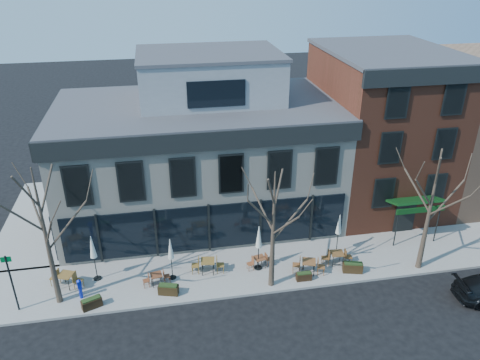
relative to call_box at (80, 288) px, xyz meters
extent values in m
plane|color=black|center=(7.39, 3.11, -0.80)|extent=(120.00, 120.00, 0.00)
cube|color=gray|center=(10.64, 0.96, -0.72)|extent=(33.50, 4.70, 0.15)
cube|color=gray|center=(-3.86, 9.11, -0.72)|extent=(4.50, 12.00, 0.15)
cube|color=beige|center=(7.39, 8.11, 3.20)|extent=(18.00, 10.00, 8.00)
cube|color=#47474C|center=(7.39, 8.11, 7.25)|extent=(18.30, 10.30, 0.30)
cube|color=black|center=(7.39, 2.99, 6.75)|extent=(18.30, 0.25, 1.10)
cube|color=black|center=(-1.73, 8.11, 6.75)|extent=(0.25, 10.30, 1.10)
cube|color=black|center=(7.39, 3.05, 1.10)|extent=(17.20, 0.12, 3.00)
cube|color=black|center=(-1.67, 7.11, 1.10)|extent=(0.12, 7.50, 3.00)
cube|color=gray|center=(8.39, 9.11, 8.80)|extent=(9.00, 6.50, 3.00)
cube|color=brown|center=(20.39, 8.11, 4.70)|extent=(8.00, 10.00, 11.00)
cube|color=#47474C|center=(20.39, 8.11, 10.25)|extent=(8.20, 10.20, 0.25)
cube|color=black|center=(20.39, 2.99, 9.80)|extent=(8.20, 0.25, 1.00)
cube|color=#0C3611|center=(20.39, 2.26, 2.10)|extent=(3.20, 1.66, 0.67)
cube|color=black|center=(20.39, 3.06, 0.45)|extent=(1.40, 0.10, 2.50)
cone|color=#382B21|center=(-1.11, -0.09, 3.31)|extent=(0.34, 0.34, 7.92)
cylinder|color=#382B21|center=(-0.05, 0.10, 3.88)|extent=(2.23, 0.50, 2.48)
cylinder|color=#382B21|center=(-1.56, 0.88, 4.34)|extent=(1.03, 2.05, 2.14)
cylinder|color=#382B21|center=(-1.96, -0.39, 4.86)|extent=(1.80, 0.75, 2.21)
cylinder|color=#382B21|center=(-0.66, -1.05, 4.25)|extent=(1.03, 2.04, 2.28)
cone|color=#382B21|center=(10.39, -0.79, 2.87)|extent=(0.34, 0.34, 7.04)
cylinder|color=#382B21|center=(11.34, -0.62, 3.38)|extent=(2.00, 0.46, 2.21)
cylinder|color=#382B21|center=(9.99, 0.07, 3.79)|extent=(0.93, 1.84, 1.91)
cylinder|color=#382B21|center=(9.64, -1.06, 4.24)|extent=(1.61, 0.68, 1.97)
cylinder|color=#382B21|center=(10.79, -1.64, 3.71)|extent=(0.93, 1.83, 2.03)
cone|color=#382B21|center=(19.39, -0.79, 3.09)|extent=(0.34, 0.34, 7.48)
cylinder|color=#382B21|center=(20.40, -0.61, 3.63)|extent=(2.12, 0.48, 2.35)
cylinder|color=#382B21|center=(18.96, 0.13, 4.07)|extent=(0.98, 1.94, 2.03)
cylinder|color=#382B21|center=(18.59, -1.08, 4.55)|extent=(1.71, 0.71, 2.09)
cylinder|color=#382B21|center=(19.81, -1.70, 3.98)|extent=(0.98, 1.94, 2.16)
cylinder|color=black|center=(-3.11, -0.39, 1.05)|extent=(0.10, 0.10, 3.40)
cube|color=#005926|center=(-3.11, -0.39, 2.55)|extent=(0.50, 0.04, 0.30)
cylinder|color=#0D22B5|center=(0.00, 0.00, -0.32)|extent=(0.19, 0.19, 0.65)
cube|color=#0D22B5|center=(0.00, 0.00, 0.24)|extent=(0.25, 0.23, 0.47)
cone|color=#0D22B5|center=(0.00, 0.00, 0.52)|extent=(0.24, 0.24, 0.11)
cube|color=brown|center=(-0.87, 1.11, 0.16)|extent=(1.01, 1.01, 0.04)
cylinder|color=black|center=(-1.28, 0.94, -0.25)|extent=(0.04, 0.04, 0.80)
cylinder|color=black|center=(-0.70, 0.70, -0.25)|extent=(0.04, 0.04, 0.80)
cylinder|color=black|center=(-1.04, 1.51, -0.25)|extent=(0.04, 0.04, 0.80)
cylinder|color=black|center=(-0.47, 1.28, -0.25)|extent=(0.04, 0.04, 0.80)
cube|color=brown|center=(4.06, 0.40, 0.00)|extent=(0.72, 0.72, 0.04)
cylinder|color=black|center=(3.85, 0.11, -0.33)|extent=(0.04, 0.04, 0.64)
cylinder|color=black|center=(4.34, 0.19, -0.33)|extent=(0.04, 0.04, 0.64)
cylinder|color=black|center=(3.77, 0.60, -0.33)|extent=(0.04, 0.04, 0.64)
cylinder|color=black|center=(4.26, 0.69, -0.33)|extent=(0.04, 0.04, 0.64)
cube|color=brown|center=(7.02, 0.96, 0.16)|extent=(0.88, 0.88, 0.04)
cylinder|color=black|center=(6.67, 0.70, -0.25)|extent=(0.04, 0.04, 0.80)
cylinder|color=black|center=(7.29, 0.61, -0.25)|extent=(0.04, 0.04, 0.80)
cylinder|color=black|center=(6.76, 1.32, -0.25)|extent=(0.04, 0.04, 0.80)
cylinder|color=black|center=(7.38, 1.23, -0.25)|extent=(0.04, 0.04, 0.80)
cube|color=brown|center=(10.08, 0.89, 0.02)|extent=(0.77, 0.77, 0.04)
cylinder|color=black|center=(9.89, 0.58, -0.32)|extent=(0.04, 0.04, 0.66)
cylinder|color=black|center=(10.39, 0.70, -0.32)|extent=(0.04, 0.04, 0.66)
cylinder|color=black|center=(9.78, 1.08, -0.32)|extent=(0.04, 0.04, 0.66)
cylinder|color=black|center=(10.27, 1.20, -0.32)|extent=(0.04, 0.04, 0.66)
cube|color=brown|center=(12.77, -0.15, 0.15)|extent=(0.96, 0.96, 0.04)
cylinder|color=black|center=(12.38, -0.35, -0.25)|extent=(0.04, 0.04, 0.79)
cylinder|color=black|center=(12.97, -0.53, -0.25)|extent=(0.04, 0.04, 0.79)
cylinder|color=black|center=(12.57, 0.24, -0.25)|extent=(0.04, 0.04, 0.79)
cylinder|color=black|center=(13.16, 0.05, -0.25)|extent=(0.04, 0.04, 0.79)
cube|color=brown|center=(14.68, 0.37, 0.13)|extent=(0.82, 0.82, 0.04)
cylinder|color=black|center=(14.35, 0.10, -0.26)|extent=(0.04, 0.04, 0.77)
cylinder|color=black|center=(14.95, 0.04, -0.26)|extent=(0.04, 0.04, 0.77)
cylinder|color=black|center=(14.42, 0.69, -0.26)|extent=(0.04, 0.04, 0.77)
cylinder|color=black|center=(15.01, 0.63, -0.26)|extent=(0.04, 0.04, 0.77)
cylinder|color=black|center=(0.71, 1.51, -0.62)|extent=(0.46, 0.46, 0.06)
cylinder|color=black|center=(0.71, 1.51, 0.51)|extent=(0.05, 0.05, 2.31)
cone|color=silver|center=(0.71, 1.51, 1.56)|extent=(0.38, 0.38, 1.37)
cylinder|color=black|center=(4.96, 0.81, -0.62)|extent=(0.42, 0.42, 0.06)
cylinder|color=black|center=(4.96, 0.81, 0.41)|extent=(0.05, 0.05, 2.11)
cone|color=silver|center=(4.96, 0.81, 1.36)|extent=(0.34, 0.34, 1.25)
cylinder|color=black|center=(9.99, 0.80, -0.62)|extent=(0.47, 0.47, 0.06)
cylinder|color=black|center=(9.99, 0.80, 0.52)|extent=(0.05, 0.05, 2.33)
cone|color=silver|center=(9.99, 0.80, 1.58)|extent=(0.38, 0.38, 1.38)
cylinder|color=black|center=(15.10, 1.46, -0.62)|extent=(0.44, 0.44, 0.06)
cylinder|color=black|center=(15.10, 1.46, 0.44)|extent=(0.05, 0.05, 2.19)
cone|color=silver|center=(15.10, 1.46, 1.44)|extent=(0.36, 0.36, 1.29)
cube|color=black|center=(0.65, -0.90, -0.39)|extent=(1.13, 0.79, 0.52)
cube|color=#1E3314|center=(0.65, -0.90, -0.10)|extent=(1.00, 0.67, 0.08)
cube|color=black|center=(4.67, -0.54, -0.37)|extent=(1.17, 0.72, 0.55)
cube|color=#1E3314|center=(4.67, -0.54, -0.08)|extent=(1.04, 0.61, 0.09)
cube|color=black|center=(12.32, -0.73, -0.43)|extent=(0.89, 0.37, 0.44)
cube|color=#1E3314|center=(12.32, -0.73, -0.19)|extent=(0.80, 0.29, 0.07)
cube|color=#302110|center=(15.34, -0.52, -0.36)|extent=(1.21, 0.72, 0.57)
cube|color=#1E3314|center=(15.34, -0.52, -0.06)|extent=(1.08, 0.61, 0.09)
camera|label=1|loc=(4.86, -21.13, 16.32)|focal=35.00mm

